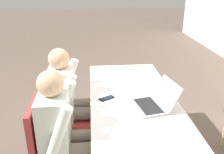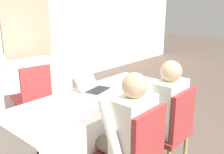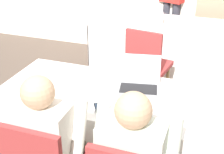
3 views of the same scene
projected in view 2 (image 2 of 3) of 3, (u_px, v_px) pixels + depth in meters
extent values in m
cube|color=gray|center=(27.00, 24.00, 4.67)|extent=(1.00, 0.04, 2.65)
cube|color=white|center=(97.00, 97.00, 2.59)|extent=(1.93, 0.79, 0.02)
cube|color=white|center=(126.00, 137.00, 2.43)|extent=(1.93, 0.01, 0.61)
cube|color=white|center=(74.00, 115.00, 2.93)|extent=(1.93, 0.01, 0.61)
cube|color=white|center=(148.00, 100.00, 3.37)|extent=(0.01, 0.79, 0.61)
cylinder|color=#333333|center=(98.00, 154.00, 2.78)|extent=(0.06, 0.06, 0.11)
cube|color=white|center=(7.00, 68.00, 3.84)|extent=(1.93, 0.79, 0.02)
cube|color=white|center=(22.00, 92.00, 3.68)|extent=(1.93, 0.01, 0.61)
cube|color=white|center=(58.00, 75.00, 4.62)|extent=(0.01, 0.79, 0.61)
cylinder|color=#333333|center=(11.00, 108.00, 4.03)|extent=(0.06, 0.06, 0.11)
cube|color=#99999E|center=(98.00, 91.00, 2.73)|extent=(0.37, 0.29, 0.02)
cube|color=black|center=(98.00, 90.00, 2.73)|extent=(0.32, 0.22, 0.00)
cube|color=#99999E|center=(85.00, 79.00, 2.78)|extent=(0.34, 0.17, 0.20)
cube|color=black|center=(85.00, 79.00, 2.78)|extent=(0.31, 0.15, 0.18)
cube|color=black|center=(110.00, 104.00, 2.38)|extent=(0.13, 0.15, 0.01)
cube|color=#192333|center=(110.00, 104.00, 2.37)|extent=(0.11, 0.14, 0.00)
cube|color=white|center=(70.00, 109.00, 2.28)|extent=(0.32, 0.36, 0.00)
cylinder|color=#B7B7C1|center=(5.00, 64.00, 3.70)|extent=(0.07, 0.07, 0.16)
cone|color=#B7B7C1|center=(4.00, 57.00, 3.67)|extent=(0.06, 0.06, 0.06)
cylinder|color=silver|center=(4.00, 54.00, 3.66)|extent=(0.03, 0.03, 0.01)
cube|color=#9E3333|center=(149.00, 138.00, 1.88)|extent=(0.40, 0.04, 0.45)
cylinder|color=tan|center=(155.00, 140.00, 2.78)|extent=(0.04, 0.04, 0.41)
cylinder|color=tan|center=(137.00, 153.00, 2.53)|extent=(0.04, 0.04, 0.41)
cylinder|color=tan|center=(185.00, 152.00, 2.56)|extent=(0.04, 0.04, 0.41)
cube|color=#9E3333|center=(162.00, 132.00, 2.48)|extent=(0.44, 0.44, 0.05)
cube|color=#9E3333|center=(183.00, 115.00, 2.28)|extent=(0.40, 0.04, 0.45)
cylinder|color=tan|center=(40.00, 106.00, 3.72)|extent=(0.04, 0.04, 0.41)
cylinder|color=tan|center=(16.00, 112.00, 3.50)|extent=(0.04, 0.04, 0.41)
cylinder|color=tan|center=(50.00, 114.00, 3.45)|extent=(0.04, 0.04, 0.41)
cylinder|color=tan|center=(26.00, 121.00, 3.24)|extent=(0.04, 0.04, 0.41)
cube|color=#9E3333|center=(32.00, 98.00, 3.41)|extent=(0.50, 0.50, 0.05)
cube|color=#9E3333|center=(36.00, 84.00, 3.20)|extent=(0.41, 0.10, 0.45)
cylinder|color=#665B4C|center=(123.00, 138.00, 2.20)|extent=(0.13, 0.42, 0.13)
cylinder|color=#665B4C|center=(109.00, 146.00, 2.07)|extent=(0.13, 0.42, 0.13)
cube|color=silver|center=(133.00, 128.00, 1.96)|extent=(0.36, 0.22, 0.52)
cylinder|color=silver|center=(144.00, 117.00, 2.14)|extent=(0.08, 0.26, 0.54)
cylinder|color=silver|center=(112.00, 135.00, 1.84)|extent=(0.08, 0.26, 0.54)
sphere|color=tan|center=(135.00, 86.00, 1.87)|extent=(0.20, 0.20, 0.20)
cylinder|color=#665B4C|center=(156.00, 117.00, 2.60)|extent=(0.13, 0.42, 0.13)
cylinder|color=#665B4C|center=(147.00, 123.00, 2.47)|extent=(0.13, 0.42, 0.13)
cylinder|color=#665B4C|center=(141.00, 137.00, 2.80)|extent=(0.10, 0.10, 0.46)
cylinder|color=#665B4C|center=(132.00, 143.00, 2.67)|extent=(0.10, 0.10, 0.46)
cube|color=silver|center=(169.00, 107.00, 2.37)|extent=(0.36, 0.22, 0.52)
cylinder|color=silver|center=(175.00, 99.00, 2.54)|extent=(0.08, 0.26, 0.54)
cylinder|color=silver|center=(153.00, 112.00, 2.24)|extent=(0.08, 0.26, 0.54)
sphere|color=tan|center=(171.00, 71.00, 2.27)|extent=(0.20, 0.20, 0.20)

